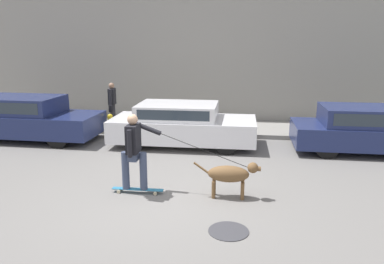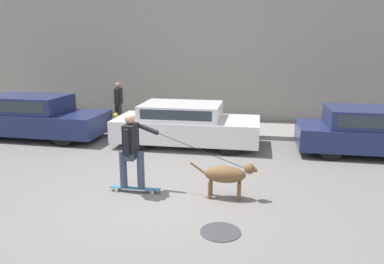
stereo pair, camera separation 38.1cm
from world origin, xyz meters
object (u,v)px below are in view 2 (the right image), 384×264
Objects in this scene: parked_car_1 at (186,125)px; dog at (227,175)px; parked_car_0 at (34,117)px; parked_car_2 at (376,132)px; fire_hydrant at (116,124)px; skateboarder at (132,148)px; pedestrian_with_bag at (119,102)px.

dog is at bearing -67.26° from parked_car_1.
parked_car_0 is 1.08× the size of parked_car_2.
dog is 5.95m from fire_hydrant.
fire_hydrant is (-4.02, 4.39, -0.09)m from dog.
skateboarder reaches higher than dog.
parked_car_2 is (10.10, -0.00, -0.04)m from parked_car_0.
parked_car_0 is 1.08× the size of parked_car_1.
fire_hydrant is (2.44, 0.75, -0.28)m from parked_car_0.
fire_hydrant is (-2.46, 0.75, -0.23)m from parked_car_1.
dog is at bearing 0.22° from skateboarder.
pedestrian_with_bag reaches higher than parked_car_1.
fire_hydrant is (-7.66, 0.75, -0.24)m from parked_car_2.
skateboarder is (4.55, -3.67, 0.26)m from parked_car_0.
skateboarder is 1.89× the size of pedestrian_with_bag.
parked_car_1 is (4.90, -0.00, -0.05)m from parked_car_0.
fire_hydrant is at bearing 174.29° from parked_car_2.
parked_car_2 is 1.48× the size of skateboarder.
parked_car_1 reaches higher than dog.
parked_car_0 is 1.61× the size of skateboarder.
pedestrian_with_bag is 1.06m from fire_hydrant.
pedestrian_with_bag reaches higher than parked_car_2.
skateboarder is at bearing -37.40° from parked_car_0.
pedestrian_with_bag is (2.22, 1.62, 0.29)m from parked_car_0.
parked_car_1 reaches higher than fire_hydrant.
pedestrian_with_bag is (-7.88, 1.62, 0.33)m from parked_car_2.
parked_car_0 reaches higher than parked_car_1.
parked_car_0 is 2.76m from pedestrian_with_bag.
skateboarder is at bearing 105.69° from pedestrian_with_bag.
dog is (6.45, -3.64, -0.18)m from parked_car_0.
parked_car_0 is at bearing 150.11° from dog.
parked_car_0 is 5.86m from skateboarder.
fire_hydrant is at bearing 96.10° from pedestrian_with_bag.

